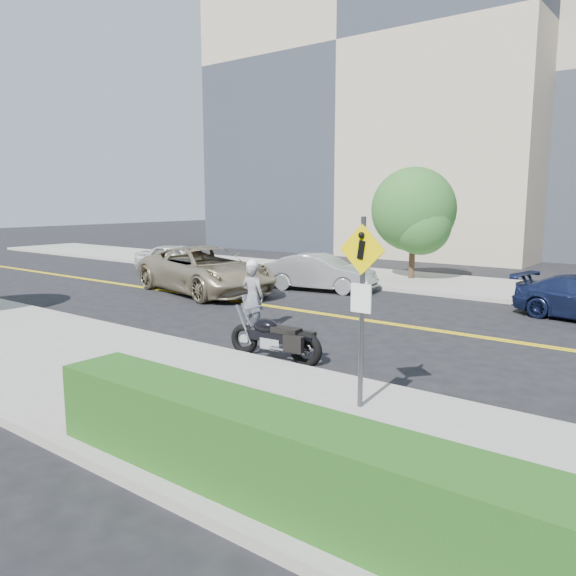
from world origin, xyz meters
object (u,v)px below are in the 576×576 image
(parked_car_white, at_px, (179,259))
(parked_car_silver, at_px, (320,272))
(motorcycle, at_px, (275,328))
(suv, at_px, (206,270))
(motorcyclist, at_px, (253,295))
(pedestrian_sign, at_px, (362,294))

(parked_car_white, bearing_deg, parked_car_silver, -111.92)
(motorcycle, xyz_separation_m, parked_car_white, (-12.30, 8.29, 0.01))
(suv, distance_m, parked_car_white, 5.81)
(motorcyclist, bearing_deg, parked_car_silver, -79.54)
(parked_car_white, distance_m, parked_car_silver, 7.92)
(motorcycle, xyz_separation_m, parked_car_silver, (-4.39, 8.20, 0.01))
(motorcyclist, distance_m, motorcycle, 2.85)
(motorcyclist, xyz_separation_m, parked_car_silver, (-2.20, 6.40, -0.24))
(motorcycle, height_order, parked_car_silver, parked_car_silver)
(motorcyclist, height_order, parked_car_white, motorcyclist)
(motorcyclist, relative_size, suv, 0.31)
(motorcycle, bearing_deg, motorcyclist, 136.06)
(motorcycle, relative_size, parked_car_silver, 0.54)
(parked_car_white, bearing_deg, suv, -143.57)
(motorcycle, bearing_deg, parked_car_white, 141.56)
(suv, bearing_deg, pedestrian_sign, -110.29)
(pedestrian_sign, relative_size, motorcycle, 1.34)
(parked_car_white, relative_size, parked_car_silver, 0.97)
(motorcyclist, height_order, suv, motorcyclist)
(pedestrian_sign, height_order, parked_car_silver, pedestrian_sign)
(motorcyclist, xyz_separation_m, motorcycle, (2.19, -1.80, -0.25))
(parked_car_white, bearing_deg, motorcyclist, -143.99)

